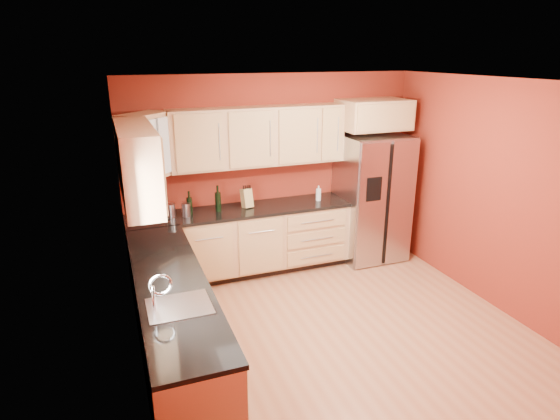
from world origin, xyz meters
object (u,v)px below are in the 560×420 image
(wine_bottle_a, at_px, (189,203))
(soap_dispenser, at_px, (318,193))
(refrigerator, at_px, (371,198))
(canister_left, at_px, (171,211))
(knife_block, at_px, (247,198))

(wine_bottle_a, distance_m, soap_dispenser, 1.76)
(refrigerator, xyz_separation_m, canister_left, (-2.80, 0.05, 0.12))
(refrigerator, height_order, knife_block, refrigerator)
(wine_bottle_a, relative_size, knife_block, 1.24)
(knife_block, relative_size, soap_dispenser, 1.19)
(canister_left, distance_m, soap_dispenser, 1.99)
(canister_left, height_order, wine_bottle_a, wine_bottle_a)
(refrigerator, bearing_deg, wine_bottle_a, 178.21)
(canister_left, bearing_deg, refrigerator, -1.02)
(refrigerator, relative_size, soap_dispenser, 8.58)
(knife_block, xyz_separation_m, soap_dispenser, (1.00, -0.06, -0.02))
(refrigerator, bearing_deg, canister_left, 178.98)
(canister_left, bearing_deg, knife_block, 4.16)
(knife_block, distance_m, soap_dispenser, 1.00)
(wine_bottle_a, xyz_separation_m, soap_dispenser, (1.76, -0.02, -0.05))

